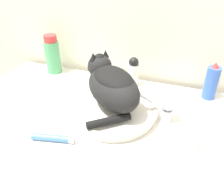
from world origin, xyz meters
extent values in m
cube|color=beige|center=(0.00, 0.65, 1.20)|extent=(8.00, 0.05, 2.40)
cube|color=white|center=(0.00, 0.30, 0.42)|extent=(1.22, 0.59, 0.84)
cylinder|color=white|center=(0.04, 0.28, 0.86)|extent=(0.34, 0.34, 0.04)
torus|color=white|center=(0.04, 0.28, 0.88)|extent=(0.36, 0.36, 0.02)
ellipsoid|color=black|center=(0.04, 0.28, 0.96)|extent=(0.31, 0.30, 0.15)
ellipsoid|color=black|center=(0.04, 0.28, 1.01)|extent=(0.24, 0.23, 0.07)
sphere|color=black|center=(-0.04, 0.35, 1.01)|extent=(0.10, 0.10, 0.10)
sphere|color=black|center=(-0.04, 0.35, 1.04)|extent=(0.05, 0.05, 0.05)
cone|color=black|center=(-0.02, 0.37, 1.06)|extent=(0.03, 0.03, 0.03)
cone|color=black|center=(-0.06, 0.33, 1.06)|extent=(0.03, 0.03, 0.03)
cylinder|color=black|center=(0.06, 0.16, 0.90)|extent=(0.14, 0.12, 0.03)
cylinder|color=silver|center=(0.25, 0.31, 0.87)|extent=(0.04, 0.04, 0.05)
cylinder|color=silver|center=(0.19, 0.30, 0.92)|extent=(0.13, 0.04, 0.09)
sphere|color=silver|center=(0.25, 0.31, 0.92)|extent=(0.06, 0.06, 0.06)
cylinder|color=#4CA366|center=(-0.38, 0.53, 0.92)|extent=(0.08, 0.08, 0.17)
cylinder|color=red|center=(-0.38, 0.53, 1.03)|extent=(0.06, 0.06, 0.03)
cylinder|color=white|center=(0.05, 0.53, 0.90)|extent=(0.05, 0.05, 0.11)
sphere|color=black|center=(0.05, 0.53, 0.96)|extent=(0.05, 0.05, 0.05)
cylinder|color=#335BB7|center=(0.40, 0.53, 0.92)|extent=(0.06, 0.06, 0.15)
cone|color=red|center=(0.40, 0.53, 1.00)|extent=(0.03, 0.03, 0.02)
cylinder|color=#4C7FB2|center=(-0.12, 0.06, 0.85)|extent=(0.14, 0.05, 0.03)
cylinder|color=#B7B7BC|center=(-0.04, 0.08, 0.85)|extent=(0.02, 0.03, 0.03)
cube|color=beige|center=(0.34, 0.19, 0.85)|extent=(0.06, 0.05, 0.02)
camera|label=1|loc=(0.29, -0.45, 1.42)|focal=38.00mm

